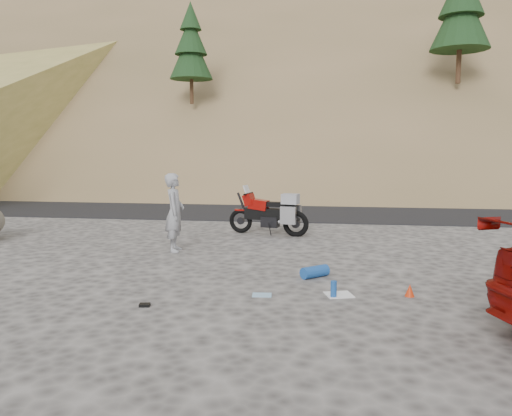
{
  "coord_description": "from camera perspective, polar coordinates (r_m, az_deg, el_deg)",
  "views": [
    {
      "loc": [
        2.3,
        -8.88,
        2.19
      ],
      "look_at": [
        0.91,
        0.8,
        1.0
      ],
      "focal_mm": 35.0,
      "sensor_mm": 36.0,
      "label": 1
    }
  ],
  "objects": [
    {
      "name": "ground",
      "position": [
        9.43,
        -6.21,
        -6.53
      ],
      "size": [
        140.0,
        140.0,
        0.0
      ],
      "primitive_type": "plane",
      "color": "#43403E",
      "rests_on": "ground"
    },
    {
      "name": "road",
      "position": [
        18.16,
        0.85,
        0.02
      ],
      "size": [
        120.0,
        7.0,
        0.05
      ],
      "primitive_type": "cube",
      "color": "black",
      "rests_on": "ground"
    },
    {
      "name": "hillside",
      "position": [
        50.6,
        5.65,
        17.03
      ],
      "size": [
        120.0,
        73.0,
        46.72
      ],
      "color": "brown",
      "rests_on": "ground"
    },
    {
      "name": "motorcycle",
      "position": [
        12.5,
        1.8,
        -0.66
      ],
      "size": [
        2.09,
        0.87,
        1.26
      ],
      "rotation": [
        0.0,
        0.0,
        -0.22
      ],
      "color": "black",
      "rests_on": "ground"
    },
    {
      "name": "man",
      "position": [
        10.78,
        -9.19,
        -4.87
      ],
      "size": [
        0.48,
        0.66,
        1.65
      ],
      "primitive_type": "imported",
      "rotation": [
        0.0,
        0.0,
        1.73
      ],
      "color": "gray",
      "rests_on": "ground"
    },
    {
      "name": "gear_white_cloth",
      "position": [
        7.65,
        9.46,
        -9.75
      ],
      "size": [
        0.47,
        0.44,
        0.01
      ],
      "primitive_type": "cube",
      "rotation": [
        0.0,
        0.0,
        0.3
      ],
      "color": "white",
      "rests_on": "ground"
    },
    {
      "name": "gear_blue_mat",
      "position": [
        8.56,
        6.74,
        -7.25
      ],
      "size": [
        0.51,
        0.48,
        0.2
      ],
      "primitive_type": "cylinder",
      "rotation": [
        0.0,
        1.57,
        0.72
      ],
      "color": "#184895",
      "rests_on": "ground"
    },
    {
      "name": "gear_bottle",
      "position": [
        7.49,
        8.86,
        -9.16
      ],
      "size": [
        0.11,
        0.11,
        0.25
      ],
      "primitive_type": "cylinder",
      "rotation": [
        0.0,
        0.0,
        -0.31
      ],
      "color": "#184895",
      "rests_on": "ground"
    },
    {
      "name": "gear_funnel",
      "position": [
        7.81,
        17.17,
        -8.98
      ],
      "size": [
        0.18,
        0.18,
        0.18
      ],
      "primitive_type": "cone",
      "rotation": [
        0.0,
        0.0,
        -0.37
      ],
      "color": "red",
      "rests_on": "ground"
    },
    {
      "name": "gear_glove_a",
      "position": [
        7.2,
        -12.61,
        -10.76
      ],
      "size": [
        0.16,
        0.13,
        0.04
      ],
      "primitive_type": "cube",
      "rotation": [
        0.0,
        0.0,
        0.18
      ],
      "color": "black",
      "rests_on": "ground"
    },
    {
      "name": "gear_blue_cloth",
      "position": [
        7.54,
        0.68,
        -9.91
      ],
      "size": [
        0.31,
        0.24,
        0.01
      ],
      "primitive_type": "cube",
      "rotation": [
        0.0,
        0.0,
        0.1
      ],
      "color": "#87B1D0",
      "rests_on": "ground"
    }
  ]
}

